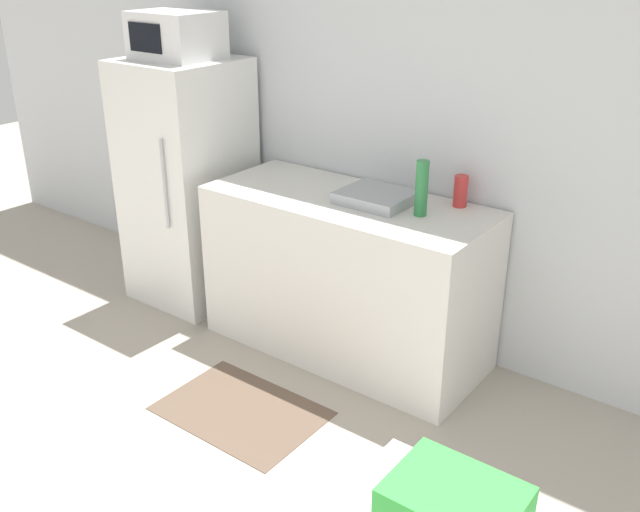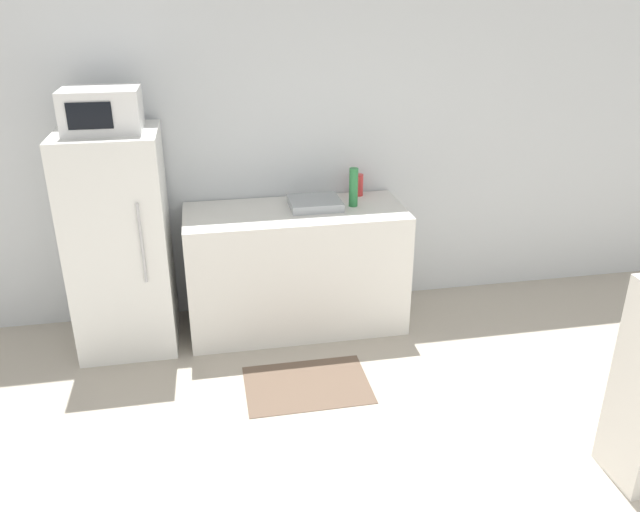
{
  "view_description": "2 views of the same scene",
  "coord_description": "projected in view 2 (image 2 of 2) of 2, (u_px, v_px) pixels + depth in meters",
  "views": [
    {
      "loc": [
        1.82,
        0.06,
        2.2
      ],
      "look_at": [
        0.31,
        2.07,
        1.08
      ],
      "focal_mm": 40.0,
      "sensor_mm": 36.0,
      "label": 1
    },
    {
      "loc": [
        -0.86,
        -1.16,
        2.41
      ],
      "look_at": [
        -0.2,
        2.3,
        0.88
      ],
      "focal_mm": 35.0,
      "sensor_mm": 36.0,
      "label": 2
    }
  ],
  "objects": [
    {
      "name": "microwave",
      "position": [
        102.0,
        110.0,
        3.95
      ],
      "size": [
        0.48,
        0.39,
        0.27
      ],
      "color": "white",
      "rests_on": "refrigerator"
    },
    {
      "name": "bottle_tall",
      "position": [
        354.0,
        187.0,
        4.52
      ],
      "size": [
        0.06,
        0.06,
        0.28
      ],
      "primitive_type": "cylinder",
      "color": "#2D7F42",
      "rests_on": "counter"
    },
    {
      "name": "bottle_short",
      "position": [
        358.0,
        185.0,
        4.78
      ],
      "size": [
        0.07,
        0.07,
        0.17
      ],
      "primitive_type": "cylinder",
      "color": "red",
      "rests_on": "counter"
    },
    {
      "name": "kitchen_rug",
      "position": [
        307.0,
        384.0,
        4.09
      ],
      "size": [
        0.81,
        0.56,
        0.01
      ],
      "primitive_type": "cube",
      "color": "brown",
      "rests_on": "ground_plane"
    },
    {
      "name": "wall_back",
      "position": [
        318.0,
        145.0,
        4.72
      ],
      "size": [
        8.0,
        0.06,
        2.6
      ],
      "primitive_type": "cube",
      "color": "silver",
      "rests_on": "ground_plane"
    },
    {
      "name": "refrigerator",
      "position": [
        120.0,
        243.0,
        4.32
      ],
      "size": [
        0.66,
        0.69,
        1.55
      ],
      "color": "white",
      "rests_on": "ground_plane"
    },
    {
      "name": "counter",
      "position": [
        296.0,
        269.0,
        4.67
      ],
      "size": [
        1.6,
        0.68,
        0.93
      ],
      "primitive_type": "cube",
      "color": "silver",
      "rests_on": "ground_plane"
    },
    {
      "name": "sink_basin",
      "position": [
        315.0,
        203.0,
        4.54
      ],
      "size": [
        0.37,
        0.33,
        0.06
      ],
      "primitive_type": "cube",
      "color": "#9EA3A8",
      "rests_on": "counter"
    }
  ]
}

